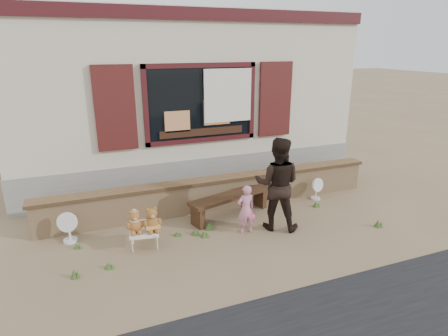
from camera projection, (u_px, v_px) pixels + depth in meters
name	position (u px, v px, depth m)	size (l,w,h in m)	color
ground	(236.00, 228.00, 6.97)	(80.00, 80.00, 0.00)	brown
shopfront	(173.00, 93.00, 10.32)	(8.04, 5.13, 4.00)	#B9B196
brick_wall	(217.00, 193.00, 7.75)	(7.10, 0.36, 0.67)	tan
bench	(231.00, 200.00, 7.39)	(1.82, 0.86, 0.46)	#301E10
folding_chair	(144.00, 233.00, 6.26)	(0.54, 0.49, 0.29)	silver
teddy_bear_left	(135.00, 221.00, 6.16)	(0.29, 0.25, 0.40)	brown
teddy_bear_right	(152.00, 219.00, 6.21)	(0.31, 0.27, 0.43)	brown
child	(246.00, 209.00, 6.68)	(0.33, 0.22, 0.91)	pink
adult	(277.00, 184.00, 6.75)	(0.84, 0.65, 1.73)	black
fan_left	(69.00, 227.00, 6.42)	(0.36, 0.24, 0.56)	white
fan_right	(316.00, 189.00, 8.22)	(0.32, 0.21, 0.50)	silver
grass_tufts	(215.00, 233.00, 6.66)	(5.45, 1.34, 0.14)	#375421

